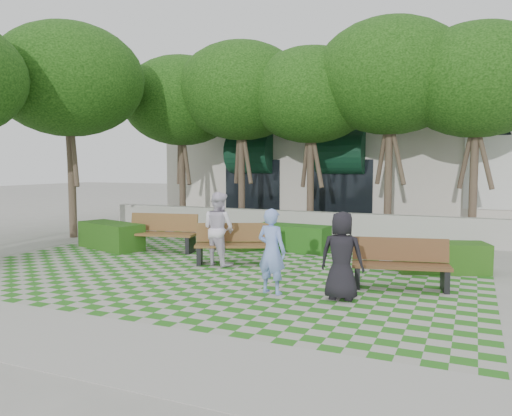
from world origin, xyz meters
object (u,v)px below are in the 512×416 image
at_px(bench_mid, 234,244).
at_px(person_white, 219,229).
at_px(hedge_east, 442,257).
at_px(hedge_midright, 292,238).
at_px(person_dark, 342,256).
at_px(person_blue, 272,251).
at_px(hedge_west, 111,236).
at_px(bench_west, 161,233).
at_px(hedge_midleft, 230,238).
at_px(bench_east, 400,265).

bearing_deg(bench_mid, person_white, -153.61).
height_order(hedge_east, hedge_midright, hedge_midright).
bearing_deg(person_dark, person_blue, 3.03).
relative_size(hedge_west, person_dark, 1.35).
xyz_separation_m(bench_west, person_dark, (6.01, -2.98, 0.30)).
height_order(hedge_midright, hedge_west, hedge_west).
bearing_deg(hedge_midright, bench_west, -153.92).
bearing_deg(person_white, hedge_midleft, -52.23).
height_order(bench_east, bench_west, bench_west).
bearing_deg(hedge_midright, bench_mid, -106.16).
height_order(hedge_east, person_dark, person_dark).
bearing_deg(bench_east, hedge_midleft, 138.89).
xyz_separation_m(hedge_west, person_dark, (7.65, -2.76, 0.43)).
xyz_separation_m(hedge_west, person_blue, (6.30, -2.88, 0.44)).
xyz_separation_m(bench_east, hedge_midleft, (-5.37, 2.99, -0.17)).
bearing_deg(hedge_midleft, bench_east, -29.11).
relative_size(person_blue, person_white, 0.91).
distance_m(bench_mid, person_dark, 4.01).
height_order(bench_east, person_blue, person_blue).
height_order(person_blue, person_white, person_white).
relative_size(hedge_east, hedge_west, 0.90).
xyz_separation_m(bench_east, person_dark, (-0.88, -1.32, 0.34)).
height_order(hedge_midleft, person_blue, person_blue).
relative_size(hedge_west, person_white, 1.22).
height_order(hedge_midleft, person_white, person_white).
height_order(hedge_east, person_white, person_white).
height_order(bench_west, person_white, person_white).
bearing_deg(hedge_midright, person_dark, -60.54).
bearing_deg(hedge_east, person_blue, -130.90).
relative_size(hedge_east, hedge_midleft, 1.14).
bearing_deg(person_white, bench_west, -6.77).
bearing_deg(person_blue, bench_mid, -39.51).
xyz_separation_m(hedge_west, person_white, (4.07, -0.84, 0.52)).
height_order(bench_east, person_white, person_white).
relative_size(bench_mid, person_blue, 1.21).
bearing_deg(person_white, hedge_west, 5.23).
height_order(bench_east, hedge_midright, bench_east).
distance_m(hedge_midleft, person_white, 2.63).
distance_m(bench_east, hedge_midright, 4.83).
bearing_deg(hedge_west, bench_mid, -6.96).
distance_m(hedge_midright, person_blue, 4.95).
bearing_deg(person_dark, person_white, -30.19).
distance_m(bench_west, hedge_midright, 3.78).
distance_m(bench_west, person_white, 2.69).
height_order(bench_west, person_blue, person_blue).
height_order(hedge_west, person_blue, person_blue).
bearing_deg(hedge_west, hedge_midleft, 26.16).
xyz_separation_m(bench_west, hedge_midright, (3.39, 1.66, -0.15)).
xyz_separation_m(hedge_east, hedge_west, (-9.21, -0.48, 0.04)).
bearing_deg(hedge_midleft, person_blue, -54.59).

